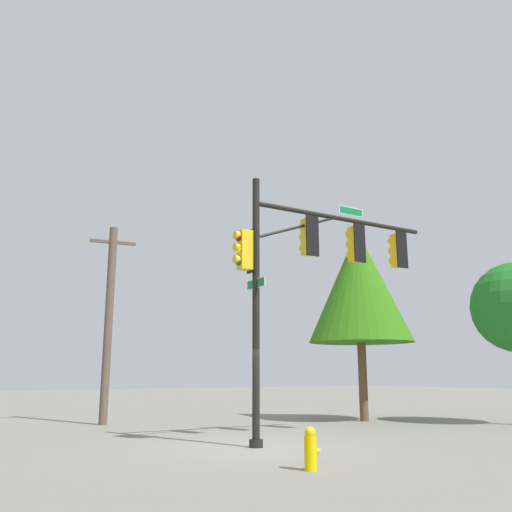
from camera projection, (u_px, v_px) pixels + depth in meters
ground_plane at (256, 447)px, 14.09m from camera, size 120.00×120.00×0.00m
signal_pole_assembly at (314, 259)px, 16.19m from camera, size 7.00×0.94×7.30m
utility_pole at (109, 320)px, 21.28m from camera, size 1.80×0.40×7.62m
fire_hydrant at (310, 449)px, 10.75m from camera, size 0.33×0.24×0.83m
tree_mid at (359, 286)px, 23.27m from camera, size 4.35×4.35×7.97m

